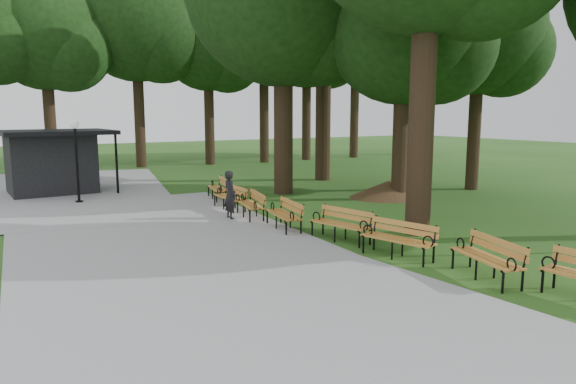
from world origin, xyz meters
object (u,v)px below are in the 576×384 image
lawn_tree_1 (404,24)px  bench_7 (218,189)px  bench_6 (229,198)px  lamp_post (76,144)px  dirt_mound (389,189)px  bench_4 (283,215)px  person (230,195)px  lawn_tree_5 (480,32)px  bench_3 (340,225)px  kiosk (51,162)px  bench_1 (486,258)px  bench_5 (250,205)px  bench_2 (398,240)px

lawn_tree_1 → bench_7: bearing=152.1°
bench_7 → bench_6: bearing=-1.4°
lamp_post → dirt_mound: 12.23m
bench_4 → lawn_tree_1: 9.48m
person → lawn_tree_5: (12.02, 0.72, 6.01)m
dirt_mound → bench_3: (-5.97, -4.95, 0.10)m
kiosk → bench_3: bearing=-69.6°
bench_1 → bench_5: (-1.46, 8.05, 0.00)m
kiosk → lamp_post: 3.37m
lamp_post → bench_7: 5.51m
bench_2 → dirt_mound: bearing=125.0°
lamp_post → bench_7: bearing=-21.0°
person → bench_4: (0.75, -2.13, -0.35)m
bench_2 → bench_3: same height
bench_1 → lawn_tree_1: bearing=162.3°
lawn_tree_1 → lamp_post: bearing=155.0°
bench_4 → lawn_tree_1: bearing=119.5°
kiosk → bench_4: size_ratio=2.24×
bench_3 → lamp_post: bearing=-165.8°
bench_7 → lawn_tree_1: lawn_tree_1 is taller
bench_2 → lawn_tree_1: bearing=122.6°
lamp_post → bench_1: 15.06m
bench_5 → bench_1: bearing=21.4°
person → bench_1: bearing=-166.9°
bench_4 → bench_5: (-0.11, 2.00, 0.00)m
lamp_post → bench_5: lamp_post is taller
bench_2 → bench_7: bearing=167.6°
bench_1 → kiosk: bearing=-145.0°
bench_4 → lawn_tree_5: 13.24m
lawn_tree_1 → dirt_mound: bearing=93.4°
dirt_mound → bench_6: 6.79m
lamp_post → kiosk: bearing=100.6°
bench_2 → bench_6: size_ratio=1.00×
lawn_tree_1 → bench_2: bearing=-132.0°
person → bench_5: bearing=-102.5°
bench_4 → bench_7: bearing=-174.3°
person → bench_7: bearing=-17.8°
dirt_mound → lawn_tree_5: 7.95m
bench_1 → lawn_tree_1: lawn_tree_1 is taller
lamp_post → bench_2: lamp_post is taller
lawn_tree_1 → lawn_tree_5: size_ratio=1.03×
lamp_post → bench_4: lamp_post is taller
bench_2 → bench_5: 6.03m
person → kiosk: 9.81m
bench_6 → lawn_tree_1: lawn_tree_1 is taller
kiosk → bench_7: kiosk is taller
dirt_mound → bench_7: bearing=155.9°
dirt_mound → bench_5: bench_5 is taller
person → bench_6: 1.66m
bench_7 → lawn_tree_5: lawn_tree_5 is taller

